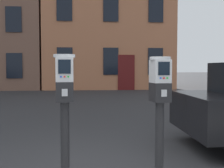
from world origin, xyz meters
TOP-DOWN VIEW (x-y plane):
  - parking_meter_near_kerb at (-0.32, -0.10)m, footprint 0.23×0.26m
  - parking_meter_twin_adjacent at (0.65, -0.10)m, footprint 0.23×0.26m
  - townhouse_cream_stone at (1.53, 17.41)m, footprint 8.09×6.49m

SIDE VIEW (x-z plane):
  - parking_meter_twin_adjacent at x=0.65m, z-range 0.39..1.69m
  - parking_meter_near_kerb at x=-0.32m, z-range 0.39..1.71m
  - townhouse_cream_stone at x=1.53m, z-range 0.00..9.37m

